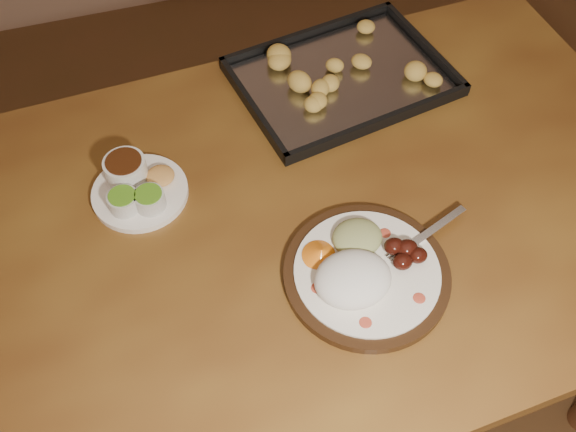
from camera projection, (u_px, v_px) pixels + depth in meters
name	position (u px, v px, depth m)	size (l,w,h in m)	color
dining_table	(290.00, 247.00, 1.23)	(1.55, 0.98, 0.75)	brown
dinner_plate	(363.00, 271.00, 1.07)	(0.35, 0.28, 0.06)	black
condiment_saucer	(136.00, 186.00, 1.17)	(0.18, 0.18, 0.06)	white
baking_tray	(342.00, 76.00, 1.35)	(0.48, 0.38, 0.04)	black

